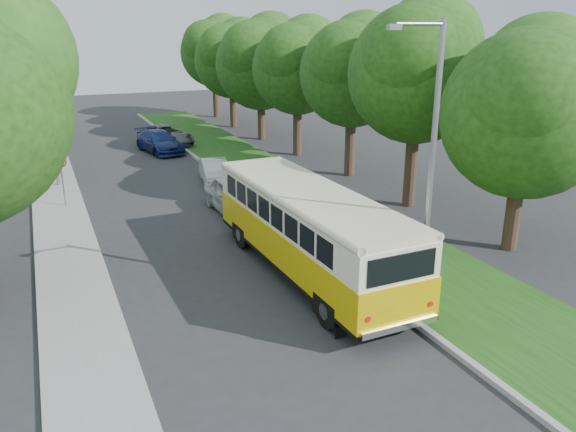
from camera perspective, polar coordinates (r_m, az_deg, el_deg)
name	(u,v)px	position (r m, az deg, el deg)	size (l,w,h in m)	color
ground	(252,300)	(17.07, -3.72, -8.51)	(120.00, 120.00, 0.00)	#2C2C2E
curb	(292,229)	(22.55, 0.38, -1.38)	(0.20, 70.00, 0.15)	gray
grass_verge	(343,222)	(23.57, 5.59, -0.61)	(4.50, 70.00, 0.13)	#1C4612
sidewalk	(70,264)	(20.78, -21.28, -4.54)	(2.20, 70.00, 0.12)	gray
treeline	(190,63)	(33.40, -9.93, 15.11)	(24.27, 41.91, 9.46)	#332319
lamppost_near	(429,162)	(15.46, 14.15, 5.33)	(1.71, 0.16, 8.00)	gray
lamppost_far	(46,106)	(30.52, -23.37, 10.19)	(1.71, 0.16, 7.50)	gray
warning_sign	(61,172)	(26.97, -22.04, 4.21)	(0.56, 0.10, 2.50)	gray
vintage_bus	(309,233)	(18.10, 2.14, -1.72)	(2.58, 10.02, 2.98)	#DDB606
car_silver	(235,196)	(24.80, -5.39, 2.08)	(1.82, 4.52, 1.54)	silver
car_white	(215,171)	(29.82, -7.45, 4.51)	(1.30, 3.74, 1.23)	silver
car_blue	(160,142)	(38.14, -12.91, 7.38)	(1.95, 4.80, 1.39)	navy
car_grey	(166,135)	(40.34, -12.29, 8.02)	(2.33, 5.05, 1.40)	#53565B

